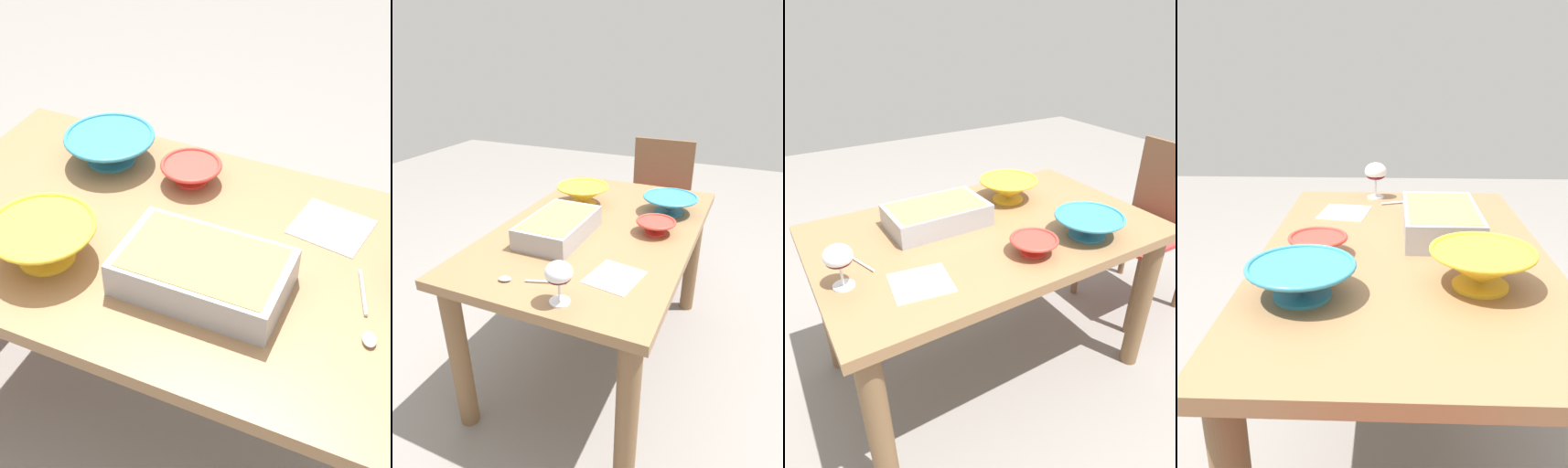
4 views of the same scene
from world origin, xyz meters
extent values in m
plane|color=gray|center=(0.00, 0.00, 0.00)|extent=(8.00, 8.00, 0.00)
cube|color=olive|center=(0.00, 0.00, 0.71)|extent=(1.33, 0.83, 0.04)
cylinder|color=brown|center=(-0.60, -0.35, 0.34)|extent=(0.08, 0.08, 0.69)
cylinder|color=brown|center=(0.60, -0.35, 0.34)|extent=(0.08, 0.08, 0.69)
cylinder|color=brown|center=(-0.60, 0.35, 0.34)|extent=(0.08, 0.08, 0.69)
cylinder|color=brown|center=(0.60, 0.35, 0.34)|extent=(0.08, 0.08, 0.69)
cube|color=#B22D2D|center=(0.94, -0.01, 0.46)|extent=(0.44, 0.43, 0.02)
cube|color=brown|center=(1.15, -0.01, 0.68)|extent=(0.02, 0.41, 0.42)
cylinder|color=brown|center=(0.74, 0.19, 0.22)|extent=(0.04, 0.04, 0.45)
cylinder|color=brown|center=(0.74, -0.21, 0.22)|extent=(0.04, 0.04, 0.45)
cylinder|color=brown|center=(1.15, 0.19, 0.22)|extent=(0.04, 0.04, 0.45)
cylinder|color=brown|center=(1.15, -0.21, 0.22)|extent=(0.04, 0.04, 0.45)
cylinder|color=white|center=(-0.58, -0.10, 0.73)|extent=(0.07, 0.07, 0.01)
cylinder|color=white|center=(-0.58, -0.10, 0.77)|extent=(0.01, 0.01, 0.07)
ellipsoid|color=white|center=(-0.58, -0.10, 0.84)|extent=(0.09, 0.09, 0.07)
ellipsoid|color=#4C0A19|center=(-0.58, -0.10, 0.82)|extent=(0.08, 0.08, 0.03)
cube|color=#99999E|center=(-0.16, 0.12, 0.77)|extent=(0.38, 0.23, 0.09)
cube|color=tan|center=(-0.16, 0.12, 0.81)|extent=(0.35, 0.21, 0.02)
cylinder|color=red|center=(0.04, -0.25, 0.73)|extent=(0.09, 0.09, 0.01)
cone|color=red|center=(0.04, -0.25, 0.76)|extent=(0.16, 0.16, 0.05)
torus|color=red|center=(0.04, -0.25, 0.78)|extent=(0.17, 0.17, 0.01)
cylinder|color=yellow|center=(0.23, 0.18, 0.73)|extent=(0.14, 0.14, 0.01)
cone|color=yellow|center=(0.23, 0.18, 0.78)|extent=(0.25, 0.25, 0.09)
torus|color=yellow|center=(0.23, 0.18, 0.82)|extent=(0.26, 0.26, 0.01)
cylinder|color=teal|center=(0.29, -0.25, 0.73)|extent=(0.14, 0.14, 0.01)
cone|color=teal|center=(0.29, -0.25, 0.77)|extent=(0.25, 0.25, 0.07)
torus|color=teal|center=(0.29, -0.25, 0.80)|extent=(0.26, 0.26, 0.01)
cylinder|color=silver|center=(-0.50, -0.01, 0.73)|extent=(0.05, 0.14, 0.01)
ellipsoid|color=silver|center=(-0.54, 0.13, 0.73)|extent=(0.04, 0.05, 0.01)
cube|color=white|center=(-0.37, -0.21, 0.73)|extent=(0.21, 0.19, 0.00)
camera|label=1|loc=(-0.58, 1.10, 1.78)|focal=49.93mm
camera|label=2|loc=(-1.48, -0.59, 1.45)|focal=30.09mm
camera|label=3|loc=(-0.72, -1.15, 1.44)|focal=30.01mm
camera|label=4|loc=(1.31, -0.04, 1.25)|focal=36.88mm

